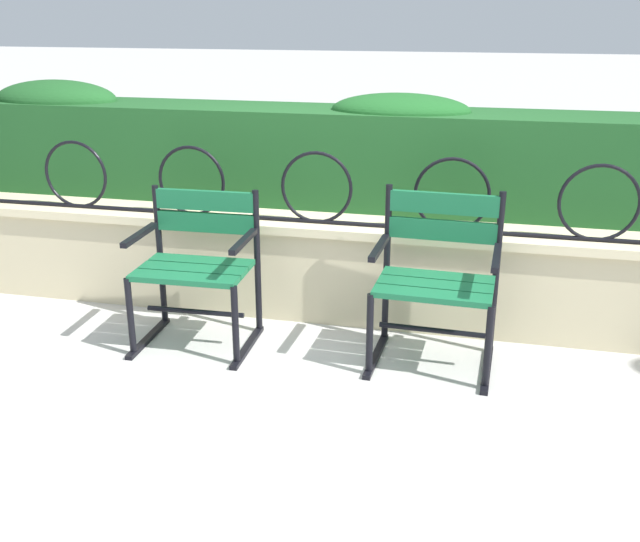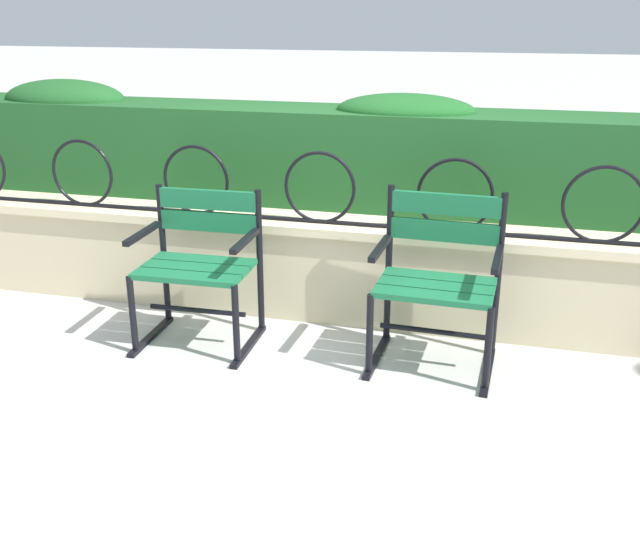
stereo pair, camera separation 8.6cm
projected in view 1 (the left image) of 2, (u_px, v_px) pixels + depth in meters
ground_plane at (314, 383)px, 3.63m from camera, size 60.00×60.00×0.00m
stone_wall at (349, 269)px, 4.33m from camera, size 8.01×0.41×0.59m
iron_arch_fence at (320, 192)px, 4.13m from camera, size 7.46×0.02×0.42m
hedge_row at (367, 152)px, 4.52m from camera, size 7.85×0.55×0.72m
park_chair_left at (198, 262)px, 3.95m from camera, size 0.64×0.54×0.84m
park_chair_right at (437, 275)px, 3.72m from camera, size 0.64×0.54×0.89m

